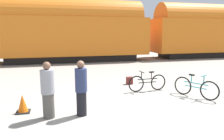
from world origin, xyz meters
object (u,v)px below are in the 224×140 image
freight_train (73,29)px  traffic_cone (23,104)px  person_in_grey (48,91)px  backpack (129,81)px  bicycle_black (147,83)px  person_in_navy (81,89)px  bicycle_teal (196,88)px

freight_train → traffic_cone: size_ratio=70.76×
person_in_grey → backpack: (3.55, 3.24, -0.62)m
freight_train → backpack: size_ratio=114.46×
freight_train → backpack: bearing=-78.5°
bicycle_black → backpack: bicycle_black is taller
freight_train → person_in_grey: bearing=-98.2°
bicycle_black → backpack: size_ratio=4.89×
person_in_navy → traffic_cone: (-1.69, 0.68, -0.55)m
bicycle_black → traffic_cone: bearing=-164.4°
person_in_grey → bicycle_teal: bearing=-22.7°
freight_train → backpack: freight_train is taller
backpack → freight_train: bearing=101.5°
backpack → traffic_cone: 5.05m
backpack → person_in_grey: bearing=-137.6°
bicycle_black → person_in_grey: 4.33m
freight_train → person_in_navy: size_ratio=24.19×
freight_train → person_in_grey: 12.34m
person_in_navy → backpack: size_ratio=4.73×
backpack → traffic_cone: bearing=-148.8°
bicycle_teal → person_in_navy: (-4.30, -0.70, 0.43)m
traffic_cone → backpack: bearing=31.2°
person_in_navy → freight_train: bearing=61.7°
bicycle_teal → person_in_grey: (-5.23, -0.65, 0.42)m
person_in_navy → backpack: person_in_navy is taller
traffic_cone → freight_train: bearing=77.6°
backpack → person_in_navy: bearing=-128.5°
bicycle_black → traffic_cone: 4.81m
freight_train → bicycle_teal: bearing=-73.1°
backpack → bicycle_teal: bearing=-57.1°
freight_train → bicycle_black: freight_train is taller
freight_train → person_in_navy: bearing=-93.9°
bicycle_black → person_in_navy: bearing=-146.1°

